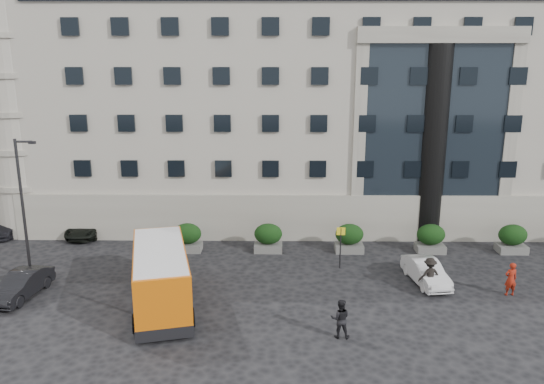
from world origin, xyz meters
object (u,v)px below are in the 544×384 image
Objects in this scene: hedge_e at (512,238)px; pedestrian_b at (340,319)px; hedge_d at (431,238)px; hedge_c at (349,238)px; bus_stop_sign at (341,240)px; parked_car_c at (14,223)px; parked_car_d at (88,226)px; hedge_a at (187,237)px; parked_car_b at (22,285)px; hedge_b at (268,237)px; white_taxi at (426,272)px; pedestrian_c at (430,275)px; minibus at (161,276)px; pedestrian_a at (511,279)px; street_lamp at (24,205)px; red_truck at (47,190)px.

hedge_e is 16.30m from pedestrian_b.
hedge_e is at bearing 0.00° from hedge_d.
hedge_c is 0.73× the size of bus_stop_sign.
parked_car_c is (-28.60, 3.53, -0.25)m from hedge_d.
parked_car_d is at bearing 172.43° from hedge_d.
hedge_d is at bearing -4.88° from parked_car_d.
hedge_a is 10.19m from parked_car_b.
hedge_a is at bearing -5.83° from parked_car_c.
hedge_b is 10.06m from white_taxi.
parked_car_c is (-5.50, 10.42, 0.01)m from parked_car_b.
hedge_b is 10.53m from pedestrian_c.
parked_car_c is at bearing 124.47° from minibus.
pedestrian_a is (18.00, -6.38, -0.02)m from hedge_a.
hedge_a is at bearing 163.58° from bus_stop_sign.
parked_car_d is 2.46× the size of pedestrian_a.
street_lamp is at bearing -10.00° from pedestrian_a.
hedge_e is at bearing 22.23° from parked_car_b.
hedge_b is at bearing 20.07° from street_lamp.
minibus reaches higher than parked_car_d.
bus_stop_sign reaches higher than pedestrian_c.
minibus is at bearing -64.05° from red_truck.
street_lamp is 8.73m from parked_car_d.
street_lamp is at bearing -49.35° from parked_car_c.
minibus reaches higher than pedestrian_c.
parked_car_b is at bearing -163.39° from hedge_d.
hedge_e is 9.12m from pedestrian_c.
bus_stop_sign is (-0.90, -2.80, 0.80)m from hedge_c.
hedge_d is at bearing -119.00° from pedestrian_b.
parked_car_d is at bearing -61.34° from red_truck.
hedge_d is 24.11m from parked_car_b.
pedestrian_a is at bearing -29.71° from white_taxi.
street_lamp is at bearing 110.42° from parked_car_b.
hedge_c is at bearing -95.52° from pedestrian_b.
hedge_b is at bearing -33.01° from pedestrian_a.
pedestrian_a is at bearing -22.84° from bus_stop_sign.
parked_car_d is at bearing -36.85° from pedestrian_b.
pedestrian_a is at bearing -113.70° from hedge_e.
pedestrian_b is (16.10, -13.88, 0.28)m from parked_car_d.
hedge_c is at bearing -73.59° from pedestrian_c.
hedge_d is at bearing 0.00° from hedge_b.
parked_car_c is at bearing 164.28° from bus_stop_sign.
white_taxi is at bearing -17.58° from parked_car_d.
pedestrian_c is at bearing -139.27° from hedge_e.
pedestrian_a is (12.80, -6.38, -0.02)m from hedge_b.
red_truck is at bearing 117.71° from parked_car_b.
pedestrian_a is at bearing 160.02° from pedestrian_c.
minibus is 14.02m from pedestrian_c.
hedge_b is at bearing 180.00° from hedge_e.
hedge_e is 0.41× the size of parked_car_d.
red_truck reaches higher than pedestrian_b.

